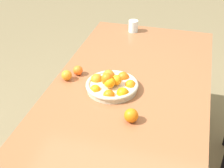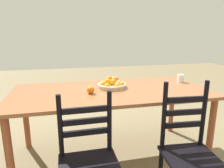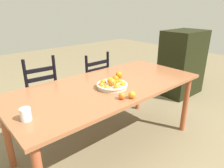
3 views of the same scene
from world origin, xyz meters
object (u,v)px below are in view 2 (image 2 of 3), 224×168
Objects in this scene: orange_loose_1 at (116,79)px; orange_loose_0 at (109,79)px; chair_near_window at (189,153)px; drinking_glass at (181,78)px; dining_table at (111,97)px; fruit_bowl at (112,84)px; orange_loose_2 at (91,90)px; chair_by_cabinet at (89,164)px.

orange_loose_0 is at bearing -29.96° from orange_loose_1.
chair_near_window is 10.76× the size of drinking_glass.
chair_near_window reaches higher than orange_loose_1.
drinking_glass is (-0.48, -0.97, 0.35)m from chair_near_window.
dining_table is 31.22× the size of orange_loose_0.
fruit_bowl is at bearing 66.73° from orange_loose_1.
drinking_glass is (-0.84, 0.24, 0.01)m from orange_loose_0.
orange_loose_1 is at bearing -14.63° from drinking_glass.
chair_near_window is 1.31m from orange_loose_0.
orange_loose_2 is at bearing 136.37° from chair_near_window.
dining_table is at bearing -161.37° from orange_loose_2.
chair_near_window is 1.13m from drinking_glass.
chair_near_window is 3.19× the size of fruit_bowl.
chair_by_cabinet reaches higher than dining_table.
orange_loose_0 reaches higher than dining_table.
chair_by_cabinet is 14.40× the size of orange_loose_0.
chair_by_cabinet is 1.27m from orange_loose_0.
orange_loose_1 is at bearing 108.41° from chair_near_window.
chair_near_window is 15.29× the size of orange_loose_0.
chair_by_cabinet is (0.76, -0.05, -0.01)m from chair_near_window.
chair_near_window reaches higher than fruit_bowl.
dining_table is 0.94m from chair_near_window.
drinking_glass is at bearing 165.37° from orange_loose_1.
orange_loose_2 is (0.29, 0.48, 0.00)m from orange_loose_0.
dining_table is at bearing 65.40° from chair_by_cabinet.
chair_near_window reaches higher than drinking_glass.
orange_loose_0 is at bearing 111.38° from chair_near_window.
chair_by_cabinet is at bearing -179.24° from chair_near_window.
chair_near_window reaches higher than orange_loose_2.
dining_table is 32.73× the size of orange_loose_1.
chair_by_cabinet is 1.58m from drinking_glass.
orange_loose_0 reaches higher than orange_loose_1.
fruit_bowl is at bearing 66.28° from chair_by_cabinet.
orange_loose_0 is 0.88× the size of orange_loose_2.
orange_loose_1 is at bearing 150.04° from orange_loose_0.
orange_loose_2 is 1.15m from drinking_glass.
chair_by_cabinet is at bearing 36.37° from drinking_glass.
orange_loose_2 is (0.65, -0.73, 0.34)m from chair_near_window.
orange_loose_1 is 0.84× the size of orange_loose_2.
chair_near_window is 1.25m from orange_loose_1.
orange_loose_0 is 0.56m from orange_loose_2.
orange_loose_2 is at bearing 18.63° from dining_table.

